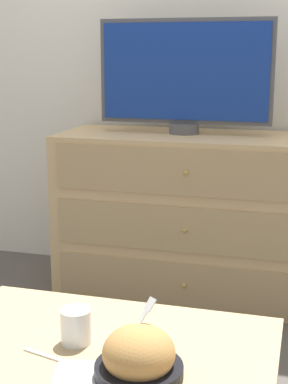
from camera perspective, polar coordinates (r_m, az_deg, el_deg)
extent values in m
plane|color=#56514C|center=(3.35, 4.99, -7.52)|extent=(12.00, 12.00, 0.00)
cube|color=white|center=(3.16, 5.57, 15.25)|extent=(12.00, 0.05, 2.60)
cube|color=tan|center=(2.95, 5.06, -2.24)|extent=(1.36, 0.52, 0.81)
cube|color=tan|center=(2.79, 3.92, -8.99)|extent=(1.25, 0.01, 0.21)
sphere|color=tan|center=(2.78, 3.89, -9.03)|extent=(0.02, 0.02, 0.02)
cube|color=tan|center=(2.70, 4.01, -3.71)|extent=(1.25, 0.01, 0.21)
sphere|color=tan|center=(2.69, 3.98, -3.74)|extent=(0.02, 0.02, 0.02)
cube|color=tan|center=(2.63, 4.10, 1.89)|extent=(1.25, 0.01, 0.21)
sphere|color=tan|center=(2.63, 4.08, 1.86)|extent=(0.02, 0.02, 0.02)
cylinder|color=#515156|center=(2.90, 3.91, 6.15)|extent=(0.14, 0.14, 0.05)
cube|color=#515156|center=(2.89, 4.03, 11.56)|extent=(0.85, 0.04, 0.50)
cube|color=navy|center=(2.87, 3.94, 11.55)|extent=(0.81, 0.01, 0.46)
cube|color=tan|center=(1.62, -4.12, -14.91)|extent=(0.92, 0.59, 0.02)
cylinder|color=tan|center=(2.09, -12.87, -15.14)|extent=(0.04, 0.04, 0.42)
cylinder|color=black|center=(1.47, -0.50, -16.96)|extent=(0.21, 0.21, 0.03)
ellipsoid|color=tan|center=(1.44, -0.51, -15.33)|extent=(0.18, 0.18, 0.13)
cube|color=white|center=(1.45, -1.16, -13.72)|extent=(0.08, 0.09, 0.13)
cube|color=white|center=(1.45, 0.57, -10.86)|extent=(0.03, 0.03, 0.03)
cylinder|color=#9E6638|center=(1.62, -6.50, -13.38)|extent=(0.07, 0.07, 0.06)
cylinder|color=white|center=(1.62, -6.52, -12.81)|extent=(0.08, 0.08, 0.09)
cube|color=white|center=(1.48, -5.67, -17.47)|extent=(0.19, 0.19, 0.00)
cube|color=white|center=(1.57, -8.78, -15.65)|extent=(0.19, 0.06, 0.01)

